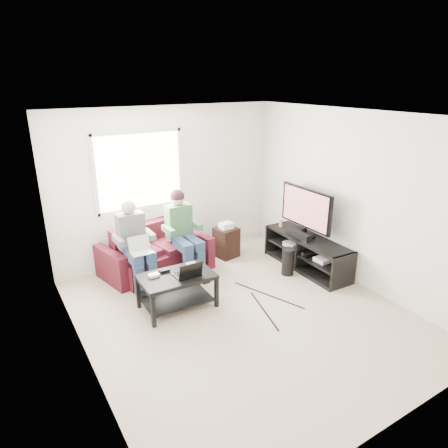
% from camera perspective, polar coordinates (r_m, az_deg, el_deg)
% --- Properties ---
extents(floor, '(4.50, 4.50, 0.00)m').
position_cam_1_polar(floor, '(5.54, 2.55, -12.66)').
color(floor, '#BCAB92').
rests_on(floor, ground).
extents(ceiling, '(4.50, 4.50, 0.00)m').
position_cam_1_polar(ceiling, '(4.68, 3.06, 15.19)').
color(ceiling, white).
rests_on(ceiling, wall_back).
extents(wall_back, '(4.50, 0.00, 4.50)m').
position_cam_1_polar(wall_back, '(6.85, -7.92, 5.57)').
color(wall_back, silver).
rests_on(wall_back, floor).
extents(wall_front, '(4.50, 0.00, 4.50)m').
position_cam_1_polar(wall_front, '(3.52, 24.22, -10.70)').
color(wall_front, silver).
rests_on(wall_front, floor).
extents(wall_left, '(0.00, 4.50, 4.50)m').
position_cam_1_polar(wall_left, '(4.25, -20.20, -4.81)').
color(wall_left, silver).
rests_on(wall_left, floor).
extents(wall_right, '(0.00, 4.50, 4.50)m').
position_cam_1_polar(wall_right, '(6.26, 18.11, 3.35)').
color(wall_right, silver).
rests_on(wall_right, floor).
extents(window, '(1.48, 0.04, 1.28)m').
position_cam_1_polar(window, '(6.59, -11.97, 7.42)').
color(window, white).
rests_on(window, wall_back).
extents(sofa, '(1.79, 1.03, 0.77)m').
position_cam_1_polar(sofa, '(6.63, -9.85, -4.31)').
color(sofa, '#46111B').
rests_on(sofa, floor).
extents(person_left, '(0.40, 0.71, 1.31)m').
position_cam_1_polar(person_left, '(6.11, -12.60, -2.38)').
color(person_left, navy).
rests_on(person_left, sofa).
extents(person_right, '(0.40, 0.71, 1.35)m').
position_cam_1_polar(person_right, '(6.38, -5.95, -0.43)').
color(person_right, navy).
rests_on(person_right, sofa).
extents(laptop_silver, '(0.39, 0.35, 0.24)m').
position_cam_1_polar(laptop_silver, '(5.90, -11.72, -3.51)').
color(laptop_silver, silver).
rests_on(laptop_silver, person_left).
extents(coffee_table, '(1.01, 0.64, 0.49)m').
position_cam_1_polar(coffee_table, '(5.54, -6.73, -8.44)').
color(coffee_table, black).
rests_on(coffee_table, floor).
extents(laptop_black, '(0.36, 0.27, 0.24)m').
position_cam_1_polar(laptop_black, '(5.40, -5.32, -6.17)').
color(laptop_black, black).
rests_on(laptop_black, coffee_table).
extents(controller_a, '(0.14, 0.09, 0.04)m').
position_cam_1_polar(controller_a, '(5.47, -10.01, -7.23)').
color(controller_a, silver).
rests_on(controller_a, coffee_table).
extents(controller_b, '(0.15, 0.11, 0.04)m').
position_cam_1_polar(controller_b, '(5.58, -8.53, -6.57)').
color(controller_b, black).
rests_on(controller_b, coffee_table).
extents(controller_c, '(0.15, 0.10, 0.04)m').
position_cam_1_polar(controller_c, '(5.70, -4.71, -5.78)').
color(controller_c, gray).
rests_on(controller_c, coffee_table).
extents(tv_stand, '(0.54, 1.65, 0.55)m').
position_cam_1_polar(tv_stand, '(6.79, 11.75, -4.28)').
color(tv_stand, black).
rests_on(tv_stand, floor).
extents(tv, '(0.12, 1.10, 0.81)m').
position_cam_1_polar(tv, '(6.59, 11.60, 2.06)').
color(tv, black).
rests_on(tv, tv_stand).
extents(soundbar, '(0.12, 0.50, 0.10)m').
position_cam_1_polar(soundbar, '(6.65, 10.62, -1.45)').
color(soundbar, black).
rests_on(soundbar, tv_stand).
extents(drink_cup, '(0.08, 0.08, 0.12)m').
position_cam_1_polar(drink_cup, '(7.06, 8.19, 0.07)').
color(drink_cup, '#A26B45').
rests_on(drink_cup, tv_stand).
extents(console_white, '(0.30, 0.22, 0.06)m').
position_cam_1_polar(console_white, '(6.51, 14.18, -4.89)').
color(console_white, silver).
rests_on(console_white, tv_stand).
extents(console_grey, '(0.34, 0.26, 0.08)m').
position_cam_1_polar(console_grey, '(6.96, 10.12, -2.80)').
color(console_grey, gray).
rests_on(console_grey, tv_stand).
extents(console_black, '(0.38, 0.30, 0.07)m').
position_cam_1_polar(console_black, '(6.73, 12.08, -3.81)').
color(console_black, black).
rests_on(console_black, tv_stand).
extents(subwoofer, '(0.20, 0.20, 0.44)m').
position_cam_1_polar(subwoofer, '(6.53, 9.12, -5.34)').
color(subwoofer, black).
rests_on(subwoofer, floor).
extents(keyboard_floor, '(0.16, 0.41, 0.02)m').
position_cam_1_polar(keyboard_floor, '(6.59, 12.50, -7.36)').
color(keyboard_floor, black).
rests_on(keyboard_floor, floor).
extents(end_table, '(0.36, 0.36, 0.63)m').
position_cam_1_polar(end_table, '(7.07, 0.32, -2.48)').
color(end_table, black).
rests_on(end_table, floor).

